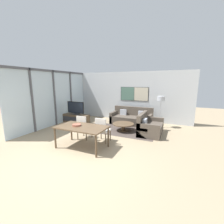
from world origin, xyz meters
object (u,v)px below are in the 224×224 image
at_px(sofa_side, 149,127).
at_px(dining_table, 82,129).
at_px(sofa_main, 132,119).
at_px(fruit_bowl, 77,125).
at_px(television, 76,108).
at_px(tv_console, 76,119).
at_px(dining_chair_centre, 102,129).
at_px(floor_lamp, 161,101).
at_px(dining_chair_left, 83,126).
at_px(coffee_table, 123,125).

distance_m(sofa_side, dining_table, 3.01).
xyz_separation_m(sofa_main, fruit_bowl, (-0.85, -3.60, 0.49)).
bearing_deg(sofa_main, television, -159.92).
relative_size(tv_console, dining_chair_centre, 1.65).
height_order(television, dining_chair_centre, television).
height_order(sofa_main, floor_lamp, floor_lamp).
bearing_deg(dining_chair_left, tv_console, 133.96).
xyz_separation_m(television, sofa_side, (4.01, -0.17, -0.53)).
xyz_separation_m(sofa_side, floor_lamp, (0.32, 1.12, 1.05)).
xyz_separation_m(tv_console, television, (0.00, 0.00, 0.58)).
bearing_deg(dining_chair_left, sofa_main, 69.92).
xyz_separation_m(tv_console, sofa_main, (2.87, 1.05, 0.05)).
height_order(tv_console, dining_chair_centre, dining_chair_centre).
xyz_separation_m(sofa_side, coffee_table, (-1.14, -0.10, -0.02)).
relative_size(television, fruit_bowl, 3.51).
relative_size(coffee_table, fruit_bowl, 3.27).
bearing_deg(dining_table, sofa_side, 52.95).
bearing_deg(sofa_main, dining_chair_centre, -94.72).
relative_size(coffee_table, dining_chair_left, 1.04).
height_order(dining_chair_centre, fruit_bowl, dining_chair_centre).
xyz_separation_m(dining_table, fruit_bowl, (-0.20, 0.00, 0.10)).
relative_size(sofa_side, dining_chair_left, 1.56).
height_order(sofa_side, dining_chair_centre, dining_chair_centre).
height_order(television, sofa_side, television).
height_order(sofa_main, dining_chair_left, dining_chair_left).
relative_size(television, dining_table, 0.61).
xyz_separation_m(television, dining_table, (2.21, -2.55, -0.14)).
xyz_separation_m(television, dining_chair_centre, (2.63, -1.87, -0.29)).
xyz_separation_m(television, fruit_bowl, (2.01, -2.55, -0.04)).
xyz_separation_m(sofa_main, dining_chair_left, (-1.07, -2.92, 0.24)).
height_order(television, dining_chair_left, television).
bearing_deg(floor_lamp, coffee_table, -140.21).
bearing_deg(floor_lamp, dining_chair_centre, -121.17).
bearing_deg(coffee_table, dining_chair_centre, -98.58).
bearing_deg(dining_chair_centre, dining_chair_left, 179.90).
distance_m(sofa_main, sofa_side, 1.67).
bearing_deg(dining_chair_centre, television, 144.55).
bearing_deg(television, sofa_main, 20.08).
bearing_deg(tv_console, coffee_table, -5.40).
bearing_deg(sofa_side, sofa_main, 43.16).
distance_m(dining_chair_left, fruit_bowl, 0.76).
bearing_deg(coffee_table, dining_chair_left, -123.74).
height_order(sofa_side, coffee_table, sofa_side).
bearing_deg(tv_console, television, 90.00).
height_order(dining_table, dining_chair_left, dining_chair_left).
distance_m(television, dining_chair_centre, 3.24).
bearing_deg(sofa_side, fruit_bowl, 139.99).
relative_size(tv_console, dining_chair_left, 1.65).
xyz_separation_m(sofa_main, sofa_side, (1.14, -1.22, -0.00)).
xyz_separation_m(dining_chair_centre, fruit_bowl, (-0.61, -0.68, 0.25)).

